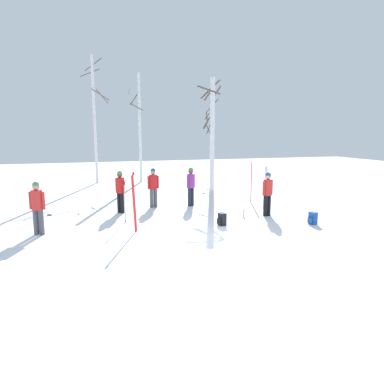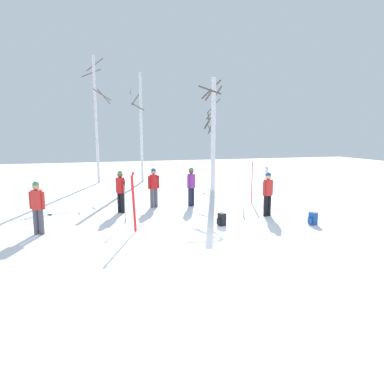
# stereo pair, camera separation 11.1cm
# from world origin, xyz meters

# --- Properties ---
(ground_plane) EXTENTS (60.00, 60.00, 0.00)m
(ground_plane) POSITION_xyz_m (0.00, 0.00, 0.00)
(ground_plane) COLOR white
(person_0) EXTENTS (0.35, 0.44, 1.72)m
(person_0) POSITION_xyz_m (-1.81, 4.21, 0.98)
(person_0) COLOR black
(person_0) RESTS_ON ground_plane
(person_1) EXTENTS (0.45, 0.34, 1.72)m
(person_1) POSITION_xyz_m (1.31, 4.68, 0.98)
(person_1) COLOR #1E2338
(person_1) RESTS_ON ground_plane
(person_2) EXTENTS (0.49, 0.34, 1.72)m
(person_2) POSITION_xyz_m (-4.61, 1.85, 0.98)
(person_2) COLOR #4C4C56
(person_2) RESTS_ON ground_plane
(person_3) EXTENTS (0.51, 0.34, 1.72)m
(person_3) POSITION_xyz_m (-0.34, 4.85, 0.98)
(person_3) COLOR #4C4C56
(person_3) RESTS_ON ground_plane
(person_4) EXTENTS (0.50, 0.34, 1.72)m
(person_4) POSITION_xyz_m (3.61, 2.01, 0.98)
(person_4) COLOR black
(person_4) RESTS_ON ground_plane
(ski_pair_planted_0) EXTENTS (0.11, 0.13, 1.94)m
(ski_pair_planted_0) POSITION_xyz_m (4.20, 4.57, 0.97)
(ski_pair_planted_0) COLOR red
(ski_pair_planted_0) RESTS_ON ground_plane
(ski_pair_planted_1) EXTENTS (0.16, 0.06, 1.83)m
(ski_pair_planted_1) POSITION_xyz_m (4.15, 3.17, 0.91)
(ski_pair_planted_1) COLOR white
(ski_pair_planted_1) RESTS_ON ground_plane
(ski_pair_planted_2) EXTENTS (0.18, 0.22, 1.98)m
(ski_pair_planted_2) POSITION_xyz_m (-1.65, 1.25, 0.98)
(ski_pair_planted_2) COLOR red
(ski_pair_planted_2) RESTS_ON ground_plane
(ski_pair_lying_0) EXTENTS (1.65, 1.12, 0.05)m
(ski_pair_lying_0) POSITION_xyz_m (-4.60, 4.51, 0.01)
(ski_pair_lying_0) COLOR white
(ski_pair_lying_0) RESTS_ON ground_plane
(ski_poles_0) EXTENTS (0.07, 0.24, 1.50)m
(ski_poles_0) POSITION_xyz_m (-1.81, 2.53, 0.80)
(ski_poles_0) COLOR #B2B2BC
(ski_poles_0) RESTS_ON ground_plane
(backpack_0) EXTENTS (0.31, 0.29, 0.44)m
(backpack_0) POSITION_xyz_m (4.54, 0.39, 0.21)
(backpack_0) COLOR #1E4C99
(backpack_0) RESTS_ON ground_plane
(backpack_1) EXTENTS (0.32, 0.30, 0.44)m
(backpack_1) POSITION_xyz_m (1.39, 1.20, 0.21)
(backpack_1) COLOR black
(backpack_1) RESTS_ON ground_plane
(water_bottle_0) EXTENTS (0.06, 0.06, 0.28)m
(water_bottle_0) POSITION_xyz_m (2.66, 2.10, 0.13)
(water_bottle_0) COLOR silver
(water_bottle_0) RESTS_ON ground_plane
(birch_tree_0) EXTENTS (1.73, 1.75, 7.97)m
(birch_tree_0) POSITION_xyz_m (-2.41, 13.34, 4.17)
(birch_tree_0) COLOR silver
(birch_tree_0) RESTS_ON ground_plane
(birch_tree_1) EXTENTS (0.87, 1.34, 6.99)m
(birch_tree_1) POSITION_xyz_m (0.36, 13.03, 3.60)
(birch_tree_1) COLOR silver
(birch_tree_1) RESTS_ON ground_plane
(birch_tree_2) EXTENTS (1.52, 1.54, 6.10)m
(birch_tree_2) POSITION_xyz_m (3.54, 8.07, 3.27)
(birch_tree_2) COLOR silver
(birch_tree_2) RESTS_ON ground_plane
(birch_tree_3) EXTENTS (1.20, 1.05, 5.65)m
(birch_tree_3) POSITION_xyz_m (5.65, 13.87, 2.88)
(birch_tree_3) COLOR silver
(birch_tree_3) RESTS_ON ground_plane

